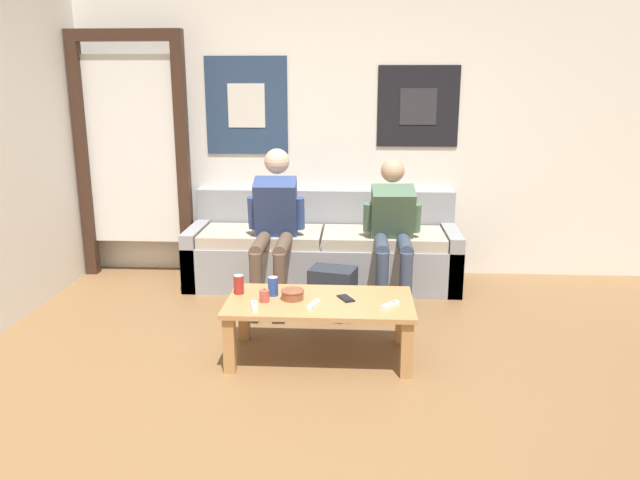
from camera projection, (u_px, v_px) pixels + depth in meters
name	position (u px, v px, depth m)	size (l,w,h in m)	color
ground_plane	(303.00, 420.00, 3.27)	(18.00, 18.00, 0.00)	brown
wall_back	(328.00, 133.00, 5.55)	(10.00, 0.07, 2.55)	white
door_frame	(132.00, 143.00, 5.46)	(1.00, 0.10, 2.15)	#382319
couch	(323.00, 252.00, 5.44)	(2.32, 0.75, 0.78)	gray
coffee_table	(320.00, 309.00, 3.95)	(1.18, 0.61, 0.38)	#B27F4C
person_seated_adult	(274.00, 220.00, 5.00)	(0.47, 0.95, 1.19)	brown
person_seated_teen	(393.00, 226.00, 4.96)	(0.47, 0.87, 1.12)	#384256
backpack	(332.00, 294.00, 4.67)	(0.38, 0.33, 0.38)	#282D38
ceramic_bowl	(293.00, 294.00, 3.95)	(0.15, 0.15, 0.06)	brown
pillar_candle	(264.00, 296.00, 3.90)	(0.06, 0.06, 0.09)	#B24C42
drink_can_blue	(273.00, 286.00, 4.01)	(0.07, 0.07, 0.12)	#28479E
drink_can_red	(239.00, 284.00, 4.04)	(0.07, 0.07, 0.12)	maroon
game_controller_near_left	(254.00, 306.00, 3.80)	(0.07, 0.15, 0.03)	white
game_controller_near_right	(314.00, 305.00, 3.83)	(0.08, 0.15, 0.03)	white
game_controller_far_center	(390.00, 305.00, 3.82)	(0.12, 0.13, 0.03)	white
cell_phone	(346.00, 298.00, 3.95)	(0.12, 0.15, 0.01)	black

